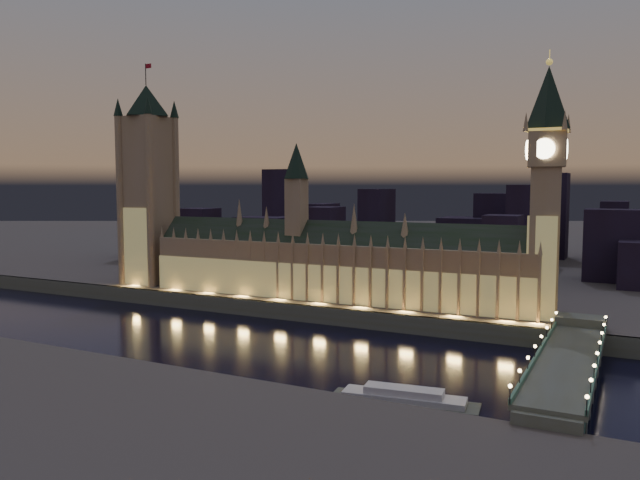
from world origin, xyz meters
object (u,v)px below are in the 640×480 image
at_px(palace_of_westminster, 330,262).
at_px(river_boat, 404,397).
at_px(westminster_bridge, 569,367).
at_px(elizabeth_tower, 546,171).
at_px(victoria_tower, 148,175).

relative_size(palace_of_westminster, river_boat, 4.45).
distance_m(westminster_bridge, river_boat, 58.01).
xyz_separation_m(elizabeth_tower, river_boat, (-25.37, -104.77, -69.28)).
bearing_deg(victoria_tower, westminster_bridge, -15.55).
bearing_deg(river_boat, westminster_bridge, 42.93).
bearing_deg(elizabeth_tower, westminster_bridge, -75.44).
relative_size(elizabeth_tower, river_boat, 2.48).
bearing_deg(palace_of_westminster, victoria_tower, 179.92).
bearing_deg(westminster_bridge, river_boat, -137.07).
height_order(palace_of_westminster, elizabeth_tower, elizabeth_tower).
distance_m(victoria_tower, westminster_bridge, 252.28).
height_order(elizabeth_tower, westminster_bridge, elizabeth_tower).
bearing_deg(elizabeth_tower, river_boat, -103.61).
bearing_deg(elizabeth_tower, palace_of_westminster, -179.90).
bearing_deg(river_boat, palace_of_westminster, 125.82).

